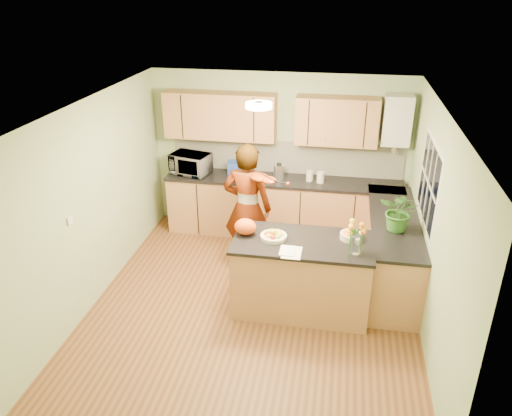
# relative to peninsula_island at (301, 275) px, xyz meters

# --- Properties ---
(floor) EXTENTS (4.50, 4.50, 0.00)m
(floor) POSITION_rel_peninsula_island_xyz_m (-0.58, -0.02, -0.47)
(floor) COLOR brown
(floor) RESTS_ON ground
(ceiling) EXTENTS (4.00, 4.50, 0.02)m
(ceiling) POSITION_rel_peninsula_island_xyz_m (-0.58, -0.02, 2.03)
(ceiling) COLOR white
(ceiling) RESTS_ON wall_back
(wall_back) EXTENTS (4.00, 0.02, 2.50)m
(wall_back) POSITION_rel_peninsula_island_xyz_m (-0.58, 2.23, 0.78)
(wall_back) COLOR #8FA978
(wall_back) RESTS_ON floor
(wall_front) EXTENTS (4.00, 0.02, 2.50)m
(wall_front) POSITION_rel_peninsula_island_xyz_m (-0.58, -2.27, 0.78)
(wall_front) COLOR #8FA978
(wall_front) RESTS_ON floor
(wall_left) EXTENTS (0.02, 4.50, 2.50)m
(wall_left) POSITION_rel_peninsula_island_xyz_m (-2.58, -0.02, 0.78)
(wall_left) COLOR #8FA978
(wall_left) RESTS_ON floor
(wall_right) EXTENTS (0.02, 4.50, 2.50)m
(wall_right) POSITION_rel_peninsula_island_xyz_m (1.42, -0.02, 0.78)
(wall_right) COLOR #8FA978
(wall_right) RESTS_ON floor
(back_counter) EXTENTS (3.64, 0.62, 0.94)m
(back_counter) POSITION_rel_peninsula_island_xyz_m (-0.48, 1.93, -0.00)
(back_counter) COLOR #A16C40
(back_counter) RESTS_ON floor
(right_counter) EXTENTS (0.62, 2.24, 0.94)m
(right_counter) POSITION_rel_peninsula_island_xyz_m (1.12, 0.83, -0.00)
(right_counter) COLOR #A16C40
(right_counter) RESTS_ON floor
(splashback) EXTENTS (3.60, 0.02, 0.52)m
(splashback) POSITION_rel_peninsula_island_xyz_m (-0.48, 2.21, 0.73)
(splashback) COLOR white
(splashback) RESTS_ON back_counter
(upper_cabinets) EXTENTS (3.20, 0.34, 0.70)m
(upper_cabinets) POSITION_rel_peninsula_island_xyz_m (-0.76, 2.06, 1.38)
(upper_cabinets) COLOR #A16C40
(upper_cabinets) RESTS_ON wall_back
(boiler) EXTENTS (0.40, 0.30, 0.86)m
(boiler) POSITION_rel_peninsula_island_xyz_m (1.12, 2.07, 1.42)
(boiler) COLOR silver
(boiler) RESTS_ON wall_back
(window_right) EXTENTS (0.01, 1.30, 1.05)m
(window_right) POSITION_rel_peninsula_island_xyz_m (1.41, 0.58, 1.08)
(window_right) COLOR silver
(window_right) RESTS_ON wall_right
(light_switch) EXTENTS (0.02, 0.09, 0.09)m
(light_switch) POSITION_rel_peninsula_island_xyz_m (-2.56, -0.62, 0.83)
(light_switch) COLOR silver
(light_switch) RESTS_ON wall_left
(ceiling_lamp) EXTENTS (0.30, 0.30, 0.07)m
(ceiling_lamp) POSITION_rel_peninsula_island_xyz_m (-0.58, 0.28, 1.99)
(ceiling_lamp) COLOR #FFEABF
(ceiling_lamp) RESTS_ON ceiling
(peninsula_island) EXTENTS (1.65, 0.85, 0.95)m
(peninsula_island) POSITION_rel_peninsula_island_xyz_m (0.00, 0.00, 0.00)
(peninsula_island) COLOR #A16C40
(peninsula_island) RESTS_ON floor
(fruit_dish) EXTENTS (0.31, 0.31, 0.11)m
(fruit_dish) POSITION_rel_peninsula_island_xyz_m (-0.35, 0.00, 0.52)
(fruit_dish) COLOR beige
(fruit_dish) RESTS_ON peninsula_island
(orange_bowl) EXTENTS (0.26, 0.26, 0.15)m
(orange_bowl) POSITION_rel_peninsula_island_xyz_m (0.55, 0.15, 0.54)
(orange_bowl) COLOR beige
(orange_bowl) RESTS_ON peninsula_island
(flower_vase) EXTENTS (0.26, 0.26, 0.47)m
(flower_vase) POSITION_rel_peninsula_island_xyz_m (0.60, -0.18, 0.79)
(flower_vase) COLOR silver
(flower_vase) RESTS_ON peninsula_island
(orange_bag) EXTENTS (0.27, 0.23, 0.20)m
(orange_bag) POSITION_rel_peninsula_island_xyz_m (-0.70, 0.05, 0.57)
(orange_bag) COLOR #E44C12
(orange_bag) RESTS_ON peninsula_island
(papers) EXTENTS (0.22, 0.29, 0.01)m
(papers) POSITION_rel_peninsula_island_xyz_m (-0.10, -0.30, 0.48)
(papers) COLOR white
(papers) RESTS_ON peninsula_island
(violinist) EXTENTS (0.71, 0.50, 1.83)m
(violinist) POSITION_rel_peninsula_island_xyz_m (-0.83, 0.84, 0.44)
(violinist) COLOR #D5A982
(violinist) RESTS_ON floor
(violin) EXTENTS (0.70, 0.61, 0.18)m
(violin) POSITION_rel_peninsula_island_xyz_m (-0.63, 0.62, 0.99)
(violin) COLOR #4D1704
(violin) RESTS_ON violinist
(microwave) EXTENTS (0.66, 0.52, 0.32)m
(microwave) POSITION_rel_peninsula_island_xyz_m (-1.94, 1.91, 0.63)
(microwave) COLOR silver
(microwave) RESTS_ON back_counter
(blue_box) EXTENTS (0.33, 0.27, 0.24)m
(blue_box) POSITION_rel_peninsula_island_xyz_m (-1.20, 1.92, 0.58)
(blue_box) COLOR #213D97
(blue_box) RESTS_ON back_counter
(kettle) EXTENTS (0.16, 0.16, 0.31)m
(kettle) POSITION_rel_peninsula_island_xyz_m (-0.55, 1.92, 0.59)
(kettle) COLOR silver
(kettle) RESTS_ON back_counter
(jar_cream) EXTENTS (0.13, 0.13, 0.16)m
(jar_cream) POSITION_rel_peninsula_island_xyz_m (-0.08, 1.93, 0.55)
(jar_cream) COLOR beige
(jar_cream) RESTS_ON back_counter
(jar_white) EXTENTS (0.11, 0.11, 0.17)m
(jar_white) POSITION_rel_peninsula_island_xyz_m (0.09, 1.88, 0.55)
(jar_white) COLOR silver
(jar_white) RESTS_ON back_counter
(potted_plant) EXTENTS (0.58, 0.55, 0.51)m
(potted_plant) POSITION_rel_peninsula_island_xyz_m (1.12, 0.48, 0.72)
(potted_plant) COLOR #316722
(potted_plant) RESTS_ON right_counter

